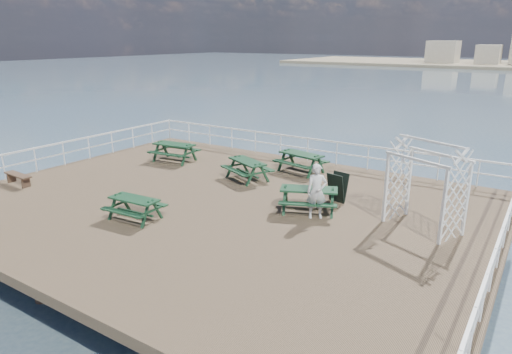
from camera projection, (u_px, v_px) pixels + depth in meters
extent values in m
cube|color=brown|center=(219.00, 206.00, 16.20)|extent=(18.00, 14.00, 0.30)
plane|color=#435A71|center=(449.00, 112.00, 48.73)|extent=(300.00, 300.00, 0.00)
cube|color=beige|center=(444.00, 51.00, 131.68)|extent=(8.00, 8.00, 6.00)
cube|color=beige|center=(489.00, 54.00, 125.54)|extent=(6.00, 8.00, 5.00)
cylinder|color=#4E3928|center=(172.00, 170.00, 24.89)|extent=(0.36, 0.36, 2.10)
cylinder|color=#4E3928|center=(469.00, 231.00, 17.02)|extent=(0.36, 0.36, 2.10)
cube|color=white|center=(308.00, 138.00, 21.33)|extent=(17.70, 0.07, 0.07)
cube|color=white|center=(308.00, 149.00, 21.48)|extent=(17.70, 0.05, 0.05)
cylinder|color=white|center=(169.00, 129.00, 26.12)|extent=(0.05, 0.05, 1.10)
cube|color=white|center=(62.00, 143.00, 20.49)|extent=(0.07, 13.70, 0.07)
cube|color=white|center=(64.00, 153.00, 20.64)|extent=(0.05, 13.70, 0.05)
cube|color=white|center=(503.00, 229.00, 11.21)|extent=(0.07, 13.70, 0.07)
cube|color=white|center=(500.00, 248.00, 11.36)|extent=(0.05, 13.70, 0.05)
cube|color=#133520|center=(174.00, 144.00, 21.23)|extent=(2.03, 0.96, 0.07)
cube|color=#133520|center=(183.00, 148.00, 21.88)|extent=(1.98, 0.47, 0.05)
cube|color=#133520|center=(166.00, 154.00, 20.77)|extent=(1.98, 0.47, 0.05)
cube|color=#133520|center=(160.00, 150.00, 21.69)|extent=(0.25, 1.58, 0.07)
cube|color=#133520|center=(189.00, 153.00, 20.97)|extent=(0.25, 1.58, 0.07)
cube|color=#133520|center=(165.00, 149.00, 21.98)|extent=(0.14, 0.57, 0.96)
cube|color=#133520|center=(156.00, 152.00, 21.43)|extent=(0.14, 0.57, 0.96)
cube|color=#133520|center=(193.00, 153.00, 21.26)|extent=(0.14, 0.57, 0.96)
cube|color=#133520|center=(185.00, 156.00, 20.71)|extent=(0.14, 0.57, 0.96)
cube|color=#133520|center=(175.00, 155.00, 21.39)|extent=(1.75, 0.26, 0.07)
cube|color=#133520|center=(247.00, 161.00, 18.50)|extent=(1.98, 1.40, 0.06)
cube|color=#133520|center=(260.00, 166.00, 18.91)|extent=(1.79, 0.97, 0.05)
cube|color=#133520|center=(234.00, 171.00, 18.27)|extent=(1.79, 0.97, 0.05)
cube|color=#133520|center=(238.00, 165.00, 19.21)|extent=(0.67, 1.39, 0.06)
cube|color=#133520|center=(258.00, 173.00, 17.98)|extent=(0.67, 1.39, 0.06)
cube|color=#133520|center=(244.00, 165.00, 19.39)|extent=(0.29, 0.52, 0.90)
cube|color=#133520|center=(231.00, 167.00, 19.07)|extent=(0.29, 0.52, 0.90)
cube|color=#133520|center=(264.00, 173.00, 18.16)|extent=(0.29, 0.52, 0.90)
cube|color=#133520|center=(251.00, 176.00, 17.84)|extent=(0.29, 0.52, 0.90)
cube|color=#133520|center=(247.00, 173.00, 18.65)|extent=(1.53, 0.73, 0.06)
cube|color=#133520|center=(301.00, 154.00, 19.50)|extent=(2.04, 1.10, 0.06)
cube|color=#133520|center=(310.00, 158.00, 20.04)|extent=(1.95, 0.62, 0.05)
cube|color=#133520|center=(291.00, 164.00, 19.15)|extent=(1.95, 0.62, 0.05)
cube|color=#133520|center=(287.00, 158.00, 20.14)|extent=(0.37, 1.55, 0.06)
cube|color=#133520|center=(316.00, 165.00, 19.07)|extent=(0.37, 1.55, 0.06)
cube|color=#133520|center=(291.00, 158.00, 20.37)|extent=(0.19, 0.56, 0.94)
cube|color=#133520|center=(282.00, 161.00, 19.93)|extent=(0.19, 0.56, 0.94)
cube|color=#133520|center=(321.00, 165.00, 19.30)|extent=(0.19, 0.56, 0.94)
cube|color=#133520|center=(311.00, 168.00, 18.86)|extent=(0.19, 0.56, 0.94)
cube|color=#133520|center=(301.00, 166.00, 19.66)|extent=(1.70, 0.40, 0.06)
cube|color=#133520|center=(134.00, 199.00, 14.42)|extent=(1.70, 0.77, 0.06)
cube|color=#133520|center=(146.00, 202.00, 14.96)|extent=(1.66, 0.35, 0.05)
cube|color=#133520|center=(122.00, 212.00, 14.03)|extent=(1.66, 0.35, 0.05)
cube|color=#133520|center=(119.00, 204.00, 14.82)|extent=(0.17, 1.33, 0.06)
cube|color=#133520|center=(151.00, 211.00, 14.18)|extent=(0.17, 1.33, 0.06)
cube|color=#133520|center=(125.00, 202.00, 15.06)|extent=(0.11, 0.48, 0.80)
cube|color=#133520|center=(113.00, 208.00, 14.60)|extent=(0.11, 0.48, 0.80)
cube|color=#133520|center=(157.00, 210.00, 14.43)|extent=(0.11, 0.48, 0.80)
cube|color=#133520|center=(145.00, 215.00, 13.97)|extent=(0.11, 0.48, 0.80)
cube|color=#133520|center=(135.00, 212.00, 14.55)|extent=(1.47, 0.18, 0.06)
cube|color=#133520|center=(309.00, 189.00, 15.06)|extent=(2.00, 1.42, 0.06)
cube|color=#133520|center=(310.00, 192.00, 15.73)|extent=(1.81, 0.99, 0.05)
cube|color=#133520|center=(308.00, 204.00, 14.56)|extent=(1.81, 0.99, 0.05)
cube|color=#133520|center=(285.00, 197.00, 15.27)|extent=(0.68, 1.41, 0.06)
cube|color=#133520|center=(332.00, 200.00, 15.03)|extent=(0.68, 1.41, 0.06)
cube|color=#133520|center=(286.00, 196.00, 15.58)|extent=(0.29, 0.52, 0.91)
cube|color=#133520|center=(284.00, 202.00, 14.99)|extent=(0.29, 0.52, 0.91)
cube|color=#133520|center=(332.00, 198.00, 15.34)|extent=(0.29, 0.52, 0.91)
cube|color=#133520|center=(332.00, 204.00, 14.75)|extent=(0.29, 0.52, 0.91)
cube|color=#133520|center=(308.00, 204.00, 15.20)|extent=(1.55, 0.75, 0.06)
cube|color=#4E3928|center=(18.00, 175.00, 17.90)|extent=(1.53, 0.45, 0.06)
cube|color=#4E3928|center=(11.00, 178.00, 18.29)|extent=(0.10, 0.33, 0.38)
cube|color=#4E3928|center=(26.00, 183.00, 17.64)|extent=(0.10, 0.33, 0.38)
cube|color=white|center=(386.00, 188.00, 14.11)|extent=(0.11, 0.11, 2.20)
cube|color=white|center=(409.00, 182.00, 14.69)|extent=(0.11, 0.11, 2.20)
cube|color=white|center=(443.00, 208.00, 12.51)|extent=(0.11, 0.11, 2.20)
cube|color=white|center=(467.00, 200.00, 13.09)|extent=(0.11, 0.11, 2.20)
cube|color=white|center=(417.00, 160.00, 12.98)|extent=(2.05, 0.92, 0.07)
cube|color=white|center=(440.00, 155.00, 13.56)|extent=(2.05, 0.92, 0.07)
cube|color=white|center=(431.00, 141.00, 13.13)|extent=(2.05, 0.91, 0.06)
cube|color=black|center=(336.00, 188.00, 15.94)|extent=(0.69, 0.39, 1.06)
cube|color=black|center=(339.00, 187.00, 16.09)|extent=(0.69, 0.39, 1.06)
imported|color=silver|center=(317.00, 191.00, 14.48)|extent=(0.77, 0.72, 1.78)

